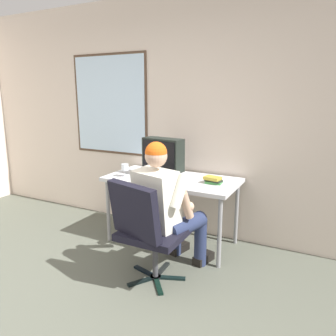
# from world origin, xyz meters

# --- Properties ---
(wall_rear) EXTENTS (5.97, 0.08, 2.73)m
(wall_rear) POSITION_xyz_m (-0.03, 2.37, 1.37)
(wall_rear) COLOR beige
(wall_rear) RESTS_ON ground
(desk) EXTENTS (1.42, 0.71, 0.75)m
(desk) POSITION_xyz_m (0.24, 1.96, 0.69)
(desk) COLOR gray
(desk) RESTS_ON ground
(office_chair) EXTENTS (0.59, 0.63, 0.94)m
(office_chair) POSITION_xyz_m (0.41, 1.11, 0.54)
(office_chair) COLOR black
(office_chair) RESTS_ON ground
(person_seated) EXTENTS (0.63, 0.83, 1.25)m
(person_seated) POSITION_xyz_m (0.48, 1.37, 0.65)
(person_seated) COLOR #242E4F
(person_seated) RESTS_ON ground
(crt_monitor) EXTENTS (0.47, 0.27, 0.42)m
(crt_monitor) POSITION_xyz_m (0.13, 1.96, 0.98)
(crt_monitor) COLOR beige
(crt_monitor) RESTS_ON desk
(wine_glass) EXTENTS (0.08, 0.08, 0.14)m
(wine_glass) POSITION_xyz_m (-0.24, 1.77, 0.84)
(wine_glass) COLOR silver
(wine_glass) RESTS_ON desk
(book_stack) EXTENTS (0.19, 0.14, 0.07)m
(book_stack) POSITION_xyz_m (0.71, 1.95, 0.78)
(book_stack) COLOR #3F8B44
(book_stack) RESTS_ON desk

